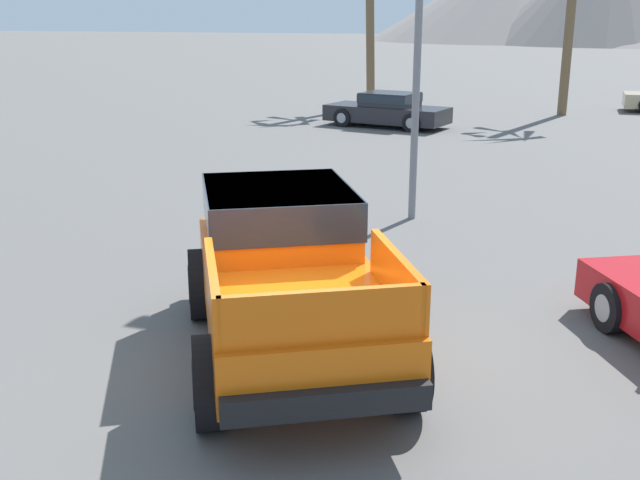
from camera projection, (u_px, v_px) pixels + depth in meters
name	position (u px, v px, depth m)	size (l,w,h in m)	color
ground_plane	(289.00, 369.00, 8.34)	(320.00, 320.00, 0.00)	#5B5956
orange_pickup_truck	(285.00, 263.00, 8.65)	(3.98, 4.98, 1.81)	orange
parked_car_dark	(388.00, 109.00, 26.47)	(4.54, 2.43, 1.21)	#232328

